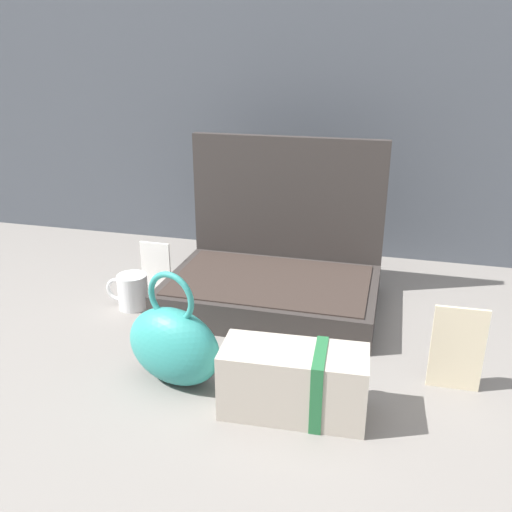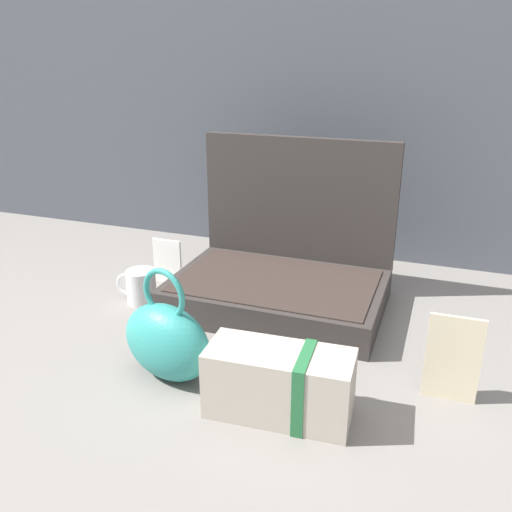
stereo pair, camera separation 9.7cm
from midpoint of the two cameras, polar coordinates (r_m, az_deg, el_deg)
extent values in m
plane|color=slate|center=(1.21, -2.13, -8.12)|extent=(6.00, 6.00, 0.00)
cube|color=#474C54|center=(1.62, 4.03, 24.95)|extent=(3.20, 0.06, 1.40)
cube|color=#332D2B|center=(1.30, -0.49, -4.15)|extent=(0.50, 0.32, 0.07)
cube|color=#332823|center=(1.28, -0.50, -2.61)|extent=(0.46, 0.29, 0.00)
cube|color=#332D2B|center=(1.40, 1.35, 4.62)|extent=(0.50, 0.02, 0.39)
ellipsoid|color=teal|center=(1.03, -11.39, -9.37)|extent=(0.21, 0.15, 0.15)
torus|color=teal|center=(0.98, -11.80, -4.39)|extent=(0.10, 0.04, 0.10)
cube|color=#B2A899|center=(0.94, 0.94, -13.18)|extent=(0.25, 0.12, 0.12)
cube|color=#236638|center=(0.93, 3.61, -13.45)|extent=(0.03, 0.11, 0.12)
cylinder|color=silver|center=(1.35, -14.89, -3.66)|extent=(0.07, 0.07, 0.08)
torus|color=silver|center=(1.36, -16.37, -3.45)|extent=(0.06, 0.01, 0.06)
cube|color=beige|center=(1.03, 17.93, -9.38)|extent=(0.09, 0.01, 0.16)
cube|color=white|center=(1.44, -12.44, -0.92)|extent=(0.08, 0.01, 0.12)
camera|label=1|loc=(0.05, -92.51, -0.96)|focal=37.93mm
camera|label=2|loc=(0.05, 87.49, 0.96)|focal=37.93mm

